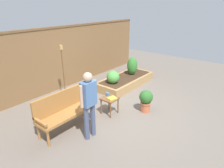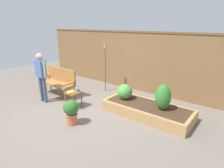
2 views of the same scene
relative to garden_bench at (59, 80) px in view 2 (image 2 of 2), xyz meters
The scene contains 12 objects.
ground_plane 1.67m from the garden_bench, 17.85° to the right, with size 14.00×14.00×0.00m, color #70665B.
fence_back 2.65m from the garden_bench, 54.51° to the left, with size 8.40×0.14×2.16m.
garden_bench is the anchor object (origin of this frame).
side_table 1.29m from the garden_bench, 18.58° to the right, with size 0.40×0.40×0.48m.
cup_on_table 1.32m from the garden_bench, 12.14° to the right, with size 0.13×0.09×0.09m.
book_on_table 1.30m from the garden_bench, 22.46° to the right, with size 0.23×0.19×0.04m, color gold.
potted_boxwood 2.25m from the garden_bench, 29.80° to the right, with size 0.38×0.38×0.64m.
raised_planter_bed 3.26m from the garden_bench, ahead, with size 2.40×1.00×0.30m.
shrub_near_bench 2.50m from the garden_bench, 10.86° to the left, with size 0.44×0.44×0.44m.
shrub_far_corner 3.65m from the garden_bench, ahead, with size 0.39×0.39×0.67m.
tiki_torch 1.77m from the garden_bench, 51.04° to the left, with size 0.10×0.10×1.73m.
person_by_bench 0.83m from the garden_bench, 78.76° to the right, with size 0.47×0.20×1.56m.
Camera 2 is at (3.80, -3.32, 2.41)m, focal length 30.15 mm.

